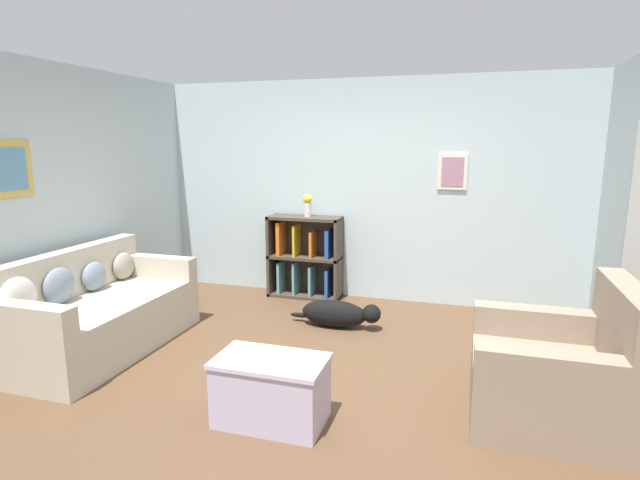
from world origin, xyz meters
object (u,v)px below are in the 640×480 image
Objects in this scene: recliner_chair at (561,373)px; coffee_table at (271,388)px; bookshelf at (305,257)px; vase at (308,204)px; couch at (97,314)px; dog at (338,314)px.

recliner_chair reaches higher than coffee_table.
bookshelf is 3.75× the size of vase.
recliner_chair is (2.55, -2.16, -0.16)m from bookshelf.
couch is 2.47m from bookshelf.
dog is at bearing -55.19° from vase.
dog is 1.48m from vase.
coffee_table is at bearing -76.77° from vase.
recliner_chair is 3.88× the size of vase.
bookshelf reaches higher than coffee_table.
recliner_chair is (3.85, -0.06, -0.00)m from couch.
coffee_table is (1.98, -0.68, -0.09)m from couch.
vase is (-2.51, 2.13, 0.82)m from recliner_chair.
dog is (1.96, 1.17, -0.19)m from couch.
bookshelf is 1.34× the size of coffee_table.
couch is at bearing -122.86° from vase.
vase reaches higher than bookshelf.
recliner_chair is at bearing -0.96° from couch.
recliner_chair is 1.06× the size of dog.
bookshelf is at bearing 103.91° from coffee_table.
vase is at bearing 139.68° from recliner_chair.
vase is at bearing -29.78° from bookshelf.
vase is at bearing 57.14° from couch.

